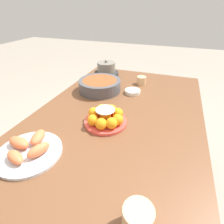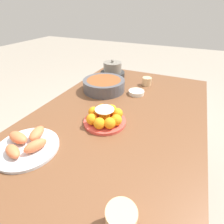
{
  "view_description": "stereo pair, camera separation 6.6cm",
  "coord_description": "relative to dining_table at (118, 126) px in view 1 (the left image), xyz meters",
  "views": [
    {
      "loc": [
        -0.82,
        -0.26,
        1.32
      ],
      "look_at": [
        -0.06,
        0.02,
        0.81
      ],
      "focal_mm": 28.0,
      "sensor_mm": 36.0,
      "label": 1
    },
    {
      "loc": [
        -0.8,
        -0.32,
        1.32
      ],
      "look_at": [
        -0.06,
        0.02,
        0.81
      ],
      "focal_mm": 28.0,
      "sensor_mm": 36.0,
      "label": 2
    }
  ],
  "objects": [
    {
      "name": "cake_plate",
      "position": [
        -0.12,
        0.03,
        0.13
      ],
      "size": [
        0.23,
        0.23,
        0.09
      ],
      "color": "#E04C42",
      "rests_on": "dining_table"
    },
    {
      "name": "sauce_bowl",
      "position": [
        0.29,
        -0.01,
        0.11
      ],
      "size": [
        0.11,
        0.11,
        0.03
      ],
      "color": "silver",
      "rests_on": "dining_table"
    },
    {
      "name": "cup_near",
      "position": [
        -0.56,
        -0.24,
        0.14
      ],
      "size": [
        0.09,
        0.09,
        0.09
      ],
      "color": "#DBB27F",
      "rests_on": "dining_table"
    },
    {
      "name": "warming_pot",
      "position": [
        0.54,
        0.28,
        0.14
      ],
      "size": [
        0.21,
        0.21,
        0.15
      ],
      "color": "#2D2D2D",
      "rests_on": "dining_table"
    },
    {
      "name": "ground_plane",
      "position": [
        0.0,
        0.0,
        -0.68
      ],
      "size": [
        12.0,
        12.0,
        0.0
      ],
      "primitive_type": "plane",
      "color": "#9E9384"
    },
    {
      "name": "cup_far",
      "position": [
        0.48,
        -0.04,
        0.12
      ],
      "size": [
        0.07,
        0.07,
        0.06
      ],
      "color": "#DBB27F",
      "rests_on": "dining_table"
    },
    {
      "name": "seafood_platter",
      "position": [
        -0.43,
        0.26,
        0.11
      ],
      "size": [
        0.27,
        0.27,
        0.06
      ],
      "color": "silver",
      "rests_on": "dining_table"
    },
    {
      "name": "serving_bowl",
      "position": [
        0.25,
        0.22,
        0.14
      ],
      "size": [
        0.3,
        0.3,
        0.08
      ],
      "color": "#4C4C51",
      "rests_on": "dining_table"
    },
    {
      "name": "dining_table",
      "position": [
        0.0,
        0.0,
        0.0
      ],
      "size": [
        1.51,
        0.94,
        0.77
      ],
      "color": "brown",
      "rests_on": "ground_plane"
    }
  ]
}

